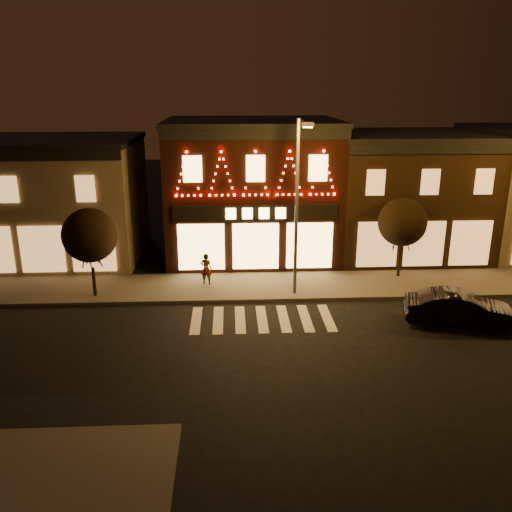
{
  "coord_description": "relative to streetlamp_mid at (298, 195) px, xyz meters",
  "views": [
    {
      "loc": [
        -1.39,
        -18.3,
        10.17
      ],
      "look_at": [
        -0.28,
        4.0,
        3.04
      ],
      "focal_mm": 37.42,
      "sensor_mm": 36.0,
      "label": 1
    }
  ],
  "objects": [
    {
      "name": "dark_sedan",
      "position": [
        6.82,
        -3.63,
        -4.43
      ],
      "size": [
        4.94,
        2.66,
        1.55
      ],
      "primitive_type": "imported",
      "rotation": [
        0.0,
        0.0,
        1.34
      ],
      "color": "black",
      "rests_on": "ground"
    },
    {
      "name": "streetlamp_mid",
      "position": [
        0.0,
        0.0,
        0.0
      ],
      "size": [
        0.57,
        1.98,
        8.62
      ],
      "rotation": [
        0.0,
        0.0,
        -0.11
      ],
      "color": "#59595E",
      "rests_on": "sidewalk_far"
    },
    {
      "name": "tree_left",
      "position": [
        -10.06,
        0.41,
        -1.94
      ],
      "size": [
        2.66,
        2.66,
        4.45
      ],
      "rotation": [
        0.0,
        0.0,
        0.14
      ],
      "color": "black",
      "rests_on": "sidewalk_far"
    },
    {
      "name": "ground",
      "position": [
        -1.86,
        -6.55,
        -5.21
      ],
      "size": [
        120.0,
        120.0,
        0.0
      ],
      "primitive_type": "plane",
      "color": "black",
      "rests_on": "ground"
    },
    {
      "name": "sidewalk_far",
      "position": [
        0.14,
        1.45,
        -5.13
      ],
      "size": [
        44.0,
        4.0,
        0.15
      ],
      "primitive_type": "cube",
      "color": "#47423D",
      "rests_on": "ground"
    },
    {
      "name": "pedestrian",
      "position": [
        -4.54,
        1.77,
        -4.22
      ],
      "size": [
        0.69,
        0.53,
        1.67
      ],
      "primitive_type": "imported",
      "rotation": [
        0.0,
        0.0,
        2.91
      ],
      "color": "gray",
      "rests_on": "sidewalk_far"
    },
    {
      "name": "building_pulp",
      "position": [
        -1.86,
        7.42,
        -1.04
      ],
      "size": [
        10.2,
        8.34,
        8.3
      ],
      "color": "black",
      "rests_on": "ground"
    },
    {
      "name": "building_right_a",
      "position": [
        7.64,
        7.44,
        -1.44
      ],
      "size": [
        9.2,
        8.28,
        7.5
      ],
      "color": "#352112",
      "rests_on": "ground"
    },
    {
      "name": "tree_right",
      "position": [
        5.99,
        2.48,
        -2.01
      ],
      "size": [
        2.61,
        2.61,
        4.36
      ],
      "rotation": [
        0.0,
        0.0,
        -0.07
      ],
      "color": "black",
      "rests_on": "sidewalk_far"
    },
    {
      "name": "building_left",
      "position": [
        -14.86,
        7.44,
        -1.54
      ],
      "size": [
        12.2,
        8.28,
        7.3
      ],
      "color": "#675F49",
      "rests_on": "ground"
    }
  ]
}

